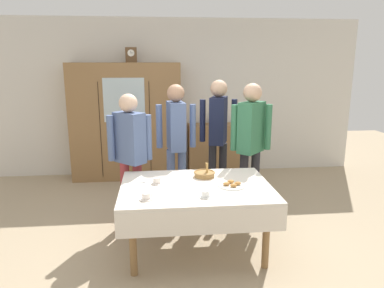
% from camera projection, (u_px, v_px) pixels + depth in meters
% --- Properties ---
extents(ground_plane, '(12.00, 12.00, 0.00)m').
position_uv_depth(ground_plane, '(194.00, 240.00, 4.06)').
color(ground_plane, tan).
rests_on(ground_plane, ground).
extents(back_wall, '(6.40, 0.10, 2.70)m').
position_uv_depth(back_wall, '(178.00, 98.00, 6.32)').
color(back_wall, silver).
rests_on(back_wall, ground).
extents(dining_table, '(1.56, 1.12, 0.72)m').
position_uv_depth(dining_table, '(196.00, 195.00, 3.69)').
color(dining_table, olive).
rests_on(dining_table, ground).
extents(wall_cabinet, '(1.82, 0.46, 1.96)m').
position_uv_depth(wall_cabinet, '(126.00, 122.00, 6.03)').
color(wall_cabinet, olive).
rests_on(wall_cabinet, ground).
extents(mantel_clock, '(0.18, 0.11, 0.24)m').
position_uv_depth(mantel_clock, '(131.00, 55.00, 5.79)').
color(mantel_clock, brown).
rests_on(mantel_clock, wall_cabinet).
extents(bookshelf_low, '(0.93, 0.35, 0.90)m').
position_uv_depth(bookshelf_low, '(214.00, 149.00, 6.35)').
color(bookshelf_low, olive).
rests_on(bookshelf_low, ground).
extents(book_stack, '(0.17, 0.23, 0.12)m').
position_uv_depth(book_stack, '(215.00, 121.00, 6.23)').
color(book_stack, '#99332D').
rests_on(book_stack, bookshelf_low).
extents(tea_cup_front_edge, '(0.13, 0.13, 0.06)m').
position_uv_depth(tea_cup_front_edge, '(157.00, 181.00, 3.76)').
color(tea_cup_front_edge, white).
rests_on(tea_cup_front_edge, dining_table).
extents(tea_cup_far_left, '(0.13, 0.13, 0.06)m').
position_uv_depth(tea_cup_far_left, '(146.00, 197.00, 3.32)').
color(tea_cup_far_left, white).
rests_on(tea_cup_far_left, dining_table).
extents(tea_cup_back_edge, '(0.13, 0.13, 0.06)m').
position_uv_depth(tea_cup_back_edge, '(206.00, 194.00, 3.38)').
color(tea_cup_back_edge, white).
rests_on(tea_cup_back_edge, dining_table).
extents(bread_basket, '(0.24, 0.24, 0.16)m').
position_uv_depth(bread_basket, '(204.00, 174.00, 3.97)').
color(bread_basket, '#9E7542').
rests_on(bread_basket, dining_table).
extents(pastry_plate, '(0.28, 0.28, 0.05)m').
position_uv_depth(pastry_plate, '(232.00, 185.00, 3.68)').
color(pastry_plate, white).
rests_on(pastry_plate, dining_table).
extents(spoon_near_left, '(0.12, 0.02, 0.01)m').
position_uv_depth(spoon_near_left, '(142.00, 182.00, 3.79)').
color(spoon_near_left, silver).
rests_on(spoon_near_left, dining_table).
extents(spoon_near_right, '(0.12, 0.02, 0.01)m').
position_uv_depth(spoon_near_right, '(188.00, 189.00, 3.59)').
color(spoon_near_right, silver).
rests_on(spoon_near_right, dining_table).
extents(spoon_far_left, '(0.12, 0.02, 0.01)m').
position_uv_depth(spoon_far_left, '(175.00, 178.00, 3.94)').
color(spoon_far_left, silver).
rests_on(spoon_far_left, dining_table).
extents(person_behind_table_right, '(0.52, 0.38, 1.70)m').
position_uv_depth(person_behind_table_right, '(176.00, 135.00, 4.68)').
color(person_behind_table_right, slate).
rests_on(person_behind_table_right, ground).
extents(person_near_right_end, '(0.52, 0.40, 1.72)m').
position_uv_depth(person_near_right_end, '(251.00, 136.00, 4.50)').
color(person_near_right_end, '#232328').
rests_on(person_near_right_end, ground).
extents(person_behind_table_left, '(0.52, 0.39, 1.62)m').
position_uv_depth(person_behind_table_left, '(130.00, 148.00, 4.23)').
color(person_behind_table_left, '#933338').
rests_on(person_behind_table_left, ground).
extents(person_by_cabinet, '(0.52, 0.41, 1.74)m').
position_uv_depth(person_by_cabinet, '(218.00, 129.00, 4.95)').
color(person_by_cabinet, '#232328').
rests_on(person_by_cabinet, ground).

